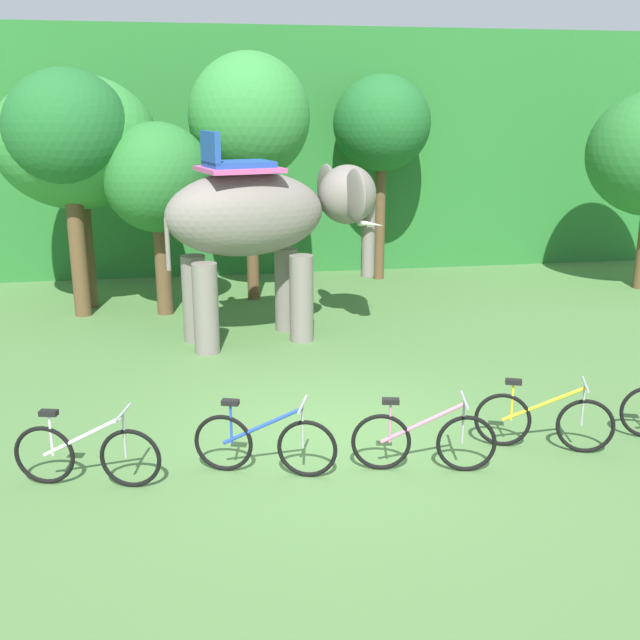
# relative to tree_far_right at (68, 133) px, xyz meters

# --- Properties ---
(ground_plane) EXTENTS (80.00, 80.00, 0.00)m
(ground_plane) POSITION_rel_tree_far_right_xyz_m (4.00, -6.74, -3.69)
(ground_plane) COLOR #4C753D
(foliage_hedge) EXTENTS (36.00, 6.00, 6.09)m
(foliage_hedge) POSITION_rel_tree_far_right_xyz_m (4.00, 6.45, -0.64)
(foliage_hedge) COLOR #28702D
(foliage_hedge) RESTS_ON ground
(tree_far_right) EXTENTS (2.45, 2.45, 4.92)m
(tree_far_right) POSITION_rel_tree_far_right_xyz_m (0.00, 0.00, 0.00)
(tree_far_right) COLOR brown
(tree_far_right) RESTS_ON ground
(tree_right) EXTENTS (3.31, 3.31, 4.86)m
(tree_right) POSITION_rel_tree_far_right_xyz_m (0.05, 0.71, -0.22)
(tree_right) COLOR brown
(tree_right) RESTS_ON ground
(tree_center_right) EXTENTS (2.19, 2.19, 3.91)m
(tree_center_right) POSITION_rel_tree_far_right_xyz_m (1.68, -0.16, -0.91)
(tree_center_right) COLOR brown
(tree_center_right) RESTS_ON ground
(tree_center_left) EXTENTS (2.58, 2.58, 5.31)m
(tree_center_left) POSITION_rel_tree_far_right_xyz_m (3.61, 0.81, 0.26)
(tree_center_left) COLOR brown
(tree_center_left) RESTS_ON ground
(tree_left) EXTENTS (2.34, 2.34, 4.94)m
(tree_left) POSITION_rel_tree_far_right_xyz_m (6.90, 2.37, 0.09)
(tree_left) COLOR brown
(tree_left) RESTS_ON ground
(elephant) EXTENTS (4.25, 2.52, 3.78)m
(elephant) POSITION_rel_tree_far_right_xyz_m (3.59, -2.27, -1.48)
(elephant) COLOR slate
(elephant) RESTS_ON ground
(bike_white) EXTENTS (1.67, 0.60, 0.92)m
(bike_white) POSITION_rel_tree_far_right_xyz_m (1.02, -7.61, -3.30)
(bike_white) COLOR black
(bike_white) RESTS_ON ground
(bike_blue) EXTENTS (1.64, 0.69, 0.92)m
(bike_blue) POSITION_rel_tree_far_right_xyz_m (3.03, -7.67, -3.30)
(bike_blue) COLOR black
(bike_blue) RESTS_ON ground
(bike_pink) EXTENTS (1.68, 0.55, 0.92)m
(bike_pink) POSITION_rel_tree_far_right_xyz_m (4.88, -7.90, -3.30)
(bike_pink) COLOR black
(bike_pink) RESTS_ON ground
(bike_yellow) EXTENTS (1.61, 0.74, 0.92)m
(bike_yellow) POSITION_rel_tree_far_right_xyz_m (6.54, -7.59, -3.30)
(bike_yellow) COLOR black
(bike_yellow) RESTS_ON ground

